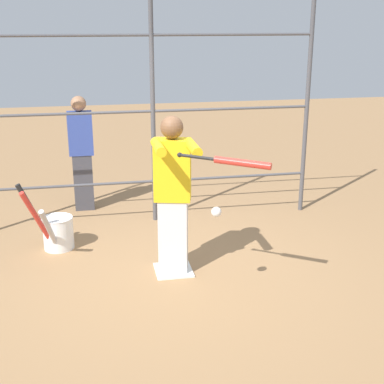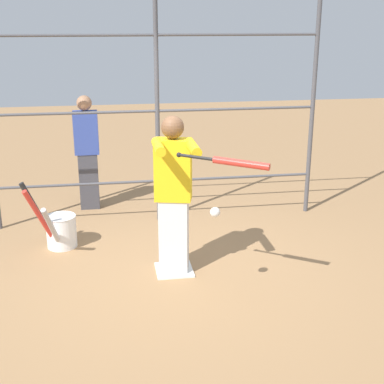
% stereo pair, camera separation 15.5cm
% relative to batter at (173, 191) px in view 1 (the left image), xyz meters
% --- Properties ---
extents(ground_plane, '(24.00, 24.00, 0.00)m').
position_rel_batter_xyz_m(ground_plane, '(0.00, -0.02, -0.93)').
color(ground_plane, '#9E754C').
extents(home_plate, '(0.40, 0.40, 0.02)m').
position_rel_batter_xyz_m(home_plate, '(0.00, -0.02, -0.92)').
color(home_plate, white).
rests_on(home_plate, ground).
extents(fence_backstop, '(4.28, 0.06, 3.00)m').
position_rel_batter_xyz_m(fence_backstop, '(0.00, -1.62, 0.57)').
color(fence_backstop, '#4C4C51').
rests_on(fence_backstop, ground).
extents(batter, '(0.43, 0.65, 1.72)m').
position_rel_batter_xyz_m(batter, '(0.00, 0.00, 0.00)').
color(batter, silver).
rests_on(batter, ground).
extents(baseball_bat_swinging, '(0.78, 0.53, 0.08)m').
position_rel_batter_xyz_m(baseball_bat_swinging, '(-0.45, 0.73, 0.48)').
color(baseball_bat_swinging, black).
extents(softball_in_flight, '(0.10, 0.10, 0.10)m').
position_rel_batter_xyz_m(softball_in_flight, '(-0.31, 0.66, -0.01)').
color(softball_in_flight, white).
extents(bat_bucket, '(0.62, 0.75, 0.85)m').
position_rel_batter_xyz_m(bat_bucket, '(1.28, -0.86, -0.70)').
color(bat_bucket, white).
rests_on(bat_bucket, ground).
extents(bystander_behind_fence, '(0.34, 0.21, 1.64)m').
position_rel_batter_xyz_m(bystander_behind_fence, '(0.95, -2.25, -0.08)').
color(bystander_behind_fence, '#3F3F47').
rests_on(bystander_behind_fence, ground).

